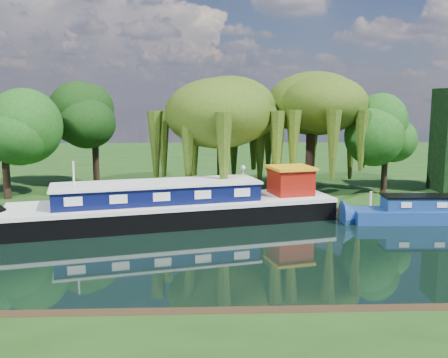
{
  "coord_description": "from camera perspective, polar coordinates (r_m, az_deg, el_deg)",
  "views": [
    {
      "loc": [
        -2.2,
        -24.28,
        7.54
      ],
      "look_at": [
        -1.04,
        5.62,
        2.8
      ],
      "focal_mm": 40.0,
      "sensor_mm": 36.0,
      "label": 1
    }
  ],
  "objects": [
    {
      "name": "tree_far_mid",
      "position": [
        43.29,
        -14.61,
        6.53
      ],
      "size": [
        4.82,
        4.82,
        7.89
      ],
      "color": "black",
      "rests_on": "far_bank"
    },
    {
      "name": "willow_right",
      "position": [
        39.4,
        9.94,
        7.51
      ],
      "size": [
        6.93,
        6.93,
        8.44
      ],
      "color": "black",
      "rests_on": "far_bank"
    },
    {
      "name": "red_dinghy",
      "position": [
        31.23,
        -16.07,
        -5.33
      ],
      "size": [
        3.16,
        2.49,
        0.59
      ],
      "primitive_type": "imported",
      "rotation": [
        0.0,
        0.0,
        1.4
      ],
      "color": "maroon",
      "rests_on": "ground"
    },
    {
      "name": "tree_far_left",
      "position": [
        39.09,
        -23.94,
        5.54
      ],
      "size": [
        4.76,
        4.76,
        7.66
      ],
      "color": "black",
      "rests_on": "far_bank"
    },
    {
      "name": "ground",
      "position": [
        25.52,
        2.86,
        -8.19
      ],
      "size": [
        120.0,
        120.0,
        0.0
      ],
      "primitive_type": "plane",
      "color": "black"
    },
    {
      "name": "tree_far_right",
      "position": [
        39.72,
        18.04,
        4.83
      ],
      "size": [
        3.99,
        3.99,
        6.53
      ],
      "color": "black",
      "rests_on": "far_bank"
    },
    {
      "name": "dutch_barge",
      "position": [
        31.17,
        -5.26,
        -3.06
      ],
      "size": [
        20.49,
        9.2,
        4.22
      ],
      "rotation": [
        0.0,
        0.0,
        0.24
      ],
      "color": "black",
      "rests_on": "ground"
    },
    {
      "name": "far_bank",
      "position": [
        58.78,
        -0.05,
        1.85
      ],
      "size": [
        120.0,
        52.0,
        0.45
      ],
      "primitive_type": "cube",
      "color": "#16350E",
      "rests_on": "ground"
    },
    {
      "name": "lamppost",
      "position": [
        35.26,
        2.2,
        0.64
      ],
      "size": [
        0.36,
        0.36,
        2.56
      ],
      "color": "silver",
      "rests_on": "far_bank"
    },
    {
      "name": "willow_left",
      "position": [
        36.4,
        -0.26,
        7.36
      ],
      "size": [
        6.95,
        6.95,
        8.32
      ],
      "color": "black",
      "rests_on": "far_bank"
    },
    {
      "name": "mooring_posts",
      "position": [
        33.38,
        0.75,
        -2.38
      ],
      "size": [
        19.16,
        0.16,
        1.0
      ],
      "color": "silver",
      "rests_on": "far_bank"
    }
  ]
}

